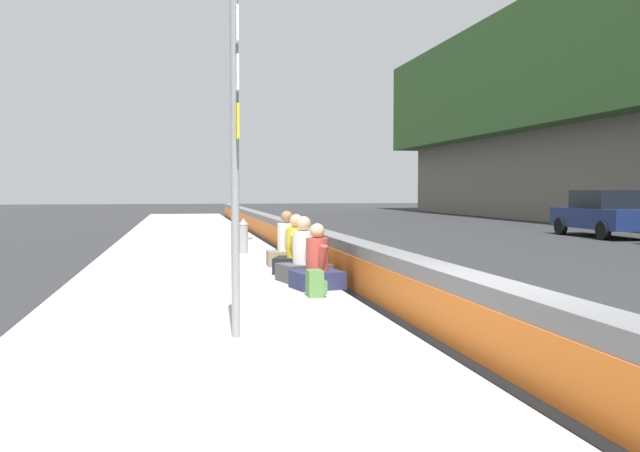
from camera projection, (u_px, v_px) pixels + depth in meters
name	position (u px, v px, depth m)	size (l,w,h in m)	color
ground_plane	(483.00, 363.00, 6.89)	(160.00, 160.00, 0.00)	#2B2B2D
sidewalk_strip	(214.00, 370.00, 6.37)	(80.00, 4.40, 0.14)	#B5B2A8
jersey_barrier	(484.00, 321.00, 6.87)	(76.00, 0.45, 0.85)	slate
route_sign_post	(235.00, 142.00, 7.37)	(0.44, 0.09, 3.60)	gray
fire_hydrant	(243.00, 235.00, 17.25)	(0.26, 0.46, 0.88)	gray
seated_person_foreground	(317.00, 268.00, 11.13)	(0.77, 0.86, 1.05)	#23284C
seated_person_middle	(304.00, 261.00, 12.03)	(0.86, 0.95, 1.13)	#424247
seated_person_rear	(296.00, 255.00, 13.17)	(0.91, 0.98, 1.12)	black
seated_person_far	(287.00, 248.00, 14.52)	(0.74, 0.86, 1.15)	#706651
backpack	(315.00, 284.00, 10.27)	(0.32, 0.28, 0.40)	#4C7A3D
parked_car_fourth	(603.00, 213.00, 25.19)	(4.56, 2.08, 1.71)	navy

